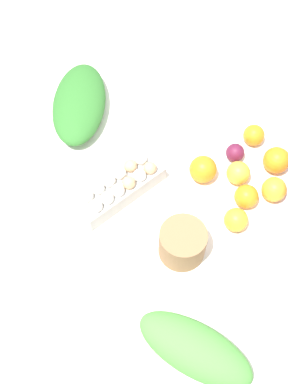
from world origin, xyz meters
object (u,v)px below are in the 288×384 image
paper_bag (182,243)px  orange_5 (274,189)px  beet_root (235,153)px  orange_0 (254,135)px  greens_bunch_dandelion (195,349)px  egg_carton (119,187)px  orange_2 (236,220)px  orange_1 (238,173)px  orange_4 (203,169)px  greens_bunch_chard (79,103)px  orange_3 (276,160)px  orange_6 (246,196)px

paper_bag → orange_5: 0.33m
beet_root → orange_0: (-0.01, -0.09, 0.00)m
greens_bunch_dandelion → orange_0: (0.22, -0.66, -0.01)m
egg_carton → orange_0: (-0.22, -0.40, -0.01)m
greens_bunch_dandelion → orange_2: greens_bunch_dandelion is taller
beet_root → orange_2: bearing=121.8°
orange_1 → orange_4: orange_4 is taller
paper_bag → orange_1: paper_bag is taller
orange_4 → greens_bunch_chard: bearing=3.2°
egg_carton → paper_bag: paper_bag is taller
greens_bunch_chard → orange_0: size_ratio=4.96×
greens_bunch_chard → beet_root: size_ratio=5.76×
orange_3 → orange_1: bearing=55.8°
orange_2 → orange_3: bearing=-88.6°
paper_bag → orange_6: (-0.06, -0.24, -0.02)m
orange_1 → orange_6: (-0.06, 0.05, -0.00)m
orange_0 → paper_bag: bearing=94.1°
paper_bag → orange_0: paper_bag is taller
beet_root → orange_1: size_ratio=0.80×
beet_root → orange_4: 0.12m
paper_bag → orange_5: bearing=-110.7°
paper_bag → orange_4: (0.09, -0.24, -0.01)m
orange_1 → orange_2: bearing=118.9°
greens_bunch_chard → orange_0: bearing=-156.0°
beet_root → greens_bunch_dandelion: bearing=112.0°
orange_6 → orange_2: bearing=100.6°
orange_5 → orange_6: (0.05, 0.07, -0.00)m
orange_5 → orange_4: bearing=18.2°
greens_bunch_dandelion → orange_3: (0.11, -0.61, -0.01)m
orange_6 → greens_bunch_dandelion: bearing=105.1°
beet_root → orange_0: size_ratio=0.86×
paper_bag → orange_4: paper_bag is taller
egg_carton → greens_bunch_chard: size_ratio=0.89×
orange_0 → orange_2: (-0.11, 0.28, 0.00)m
greens_bunch_dandelion → orange_5: (0.07, -0.52, -0.01)m
greens_bunch_chard → orange_0: (-0.51, -0.23, -0.01)m
beet_root → orange_3: 0.12m
orange_3 → orange_6: size_ratio=1.15×
greens_bunch_dandelion → beet_root: bearing=-68.0°
egg_carton → orange_4: 0.25m
orange_0 → orange_6: (-0.09, 0.20, 0.00)m
greens_bunch_chard → beet_root: greens_bunch_chard is taller
orange_4 → beet_root: bearing=-110.2°
orange_3 → beet_root: bearing=19.7°
orange_0 → orange_3: size_ratio=0.82×
egg_carton → beet_root: egg_carton is taller
egg_carton → greens_bunch_dandelion: (-0.43, 0.26, 0.00)m
orange_4 → orange_0: bearing=-105.5°
orange_3 → paper_bag: bearing=79.7°
paper_bag → orange_1: size_ratio=1.83×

